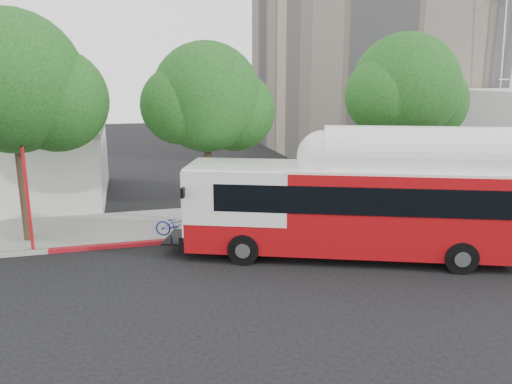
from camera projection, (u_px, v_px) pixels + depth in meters
ground at (262, 269)px, 18.71m from camera, size 120.00×120.00×0.00m
sidewalk at (227, 220)px, 24.81m from camera, size 60.00×5.00×0.15m
curb_strip at (239, 235)px, 22.36m from camera, size 60.00×0.30×0.15m
red_curb_segment at (172, 241)px, 21.62m from camera, size 10.00×0.32×0.16m
street_tree_left at (25, 87)px, 20.32m from camera, size 6.67×5.80×9.74m
street_tree_mid at (215, 101)px, 22.91m from camera, size 5.75×5.00×8.62m
street_tree_right at (412, 92)px, 25.11m from camera, size 6.21×5.40×9.18m
transit_bus at (358, 209)px, 19.56m from camera, size 14.16×7.41×4.21m
signal_pole at (27, 196)px, 19.92m from camera, size 0.13×0.44×4.66m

